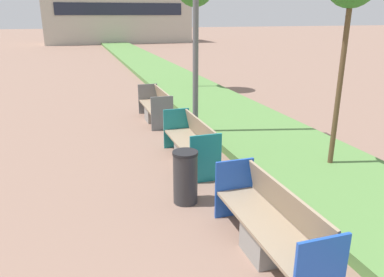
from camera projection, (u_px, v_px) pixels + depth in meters
planter_grass_strip at (214, 104)px, 12.84m from camera, size 2.80×120.00×0.18m
building_backdrop at (117, 12)px, 40.94m from camera, size 15.41×5.52×6.41m
bench_blue_frame at (270, 230)px, 4.87m from camera, size 0.65×2.22×0.94m
bench_teal_frame at (191, 146)px, 7.97m from camera, size 0.65×2.10×0.94m
bench_grey_frame at (156, 109)px, 11.11m from camera, size 0.65×2.01×0.94m
litter_bin at (185, 177)px, 6.24m from camera, size 0.43×0.43×0.91m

